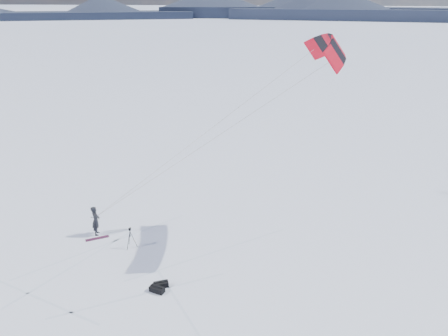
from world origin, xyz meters
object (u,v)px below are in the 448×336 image
(gear_bag_a, at_px, (161,285))
(gear_bag_b, at_px, (157,289))
(snowboard, at_px, (97,238))
(snowkiter, at_px, (97,234))
(tripod, at_px, (130,235))

(gear_bag_a, height_order, gear_bag_b, gear_bag_b)
(gear_bag_b, bearing_deg, snowboard, 155.62)
(snowkiter, bearing_deg, tripod, -129.79)
(snowkiter, xyz_separation_m, gear_bag_a, (5.85, -3.90, 0.15))
(tripod, distance_m, gear_bag_b, 4.70)
(gear_bag_a, bearing_deg, snowkiter, 114.07)
(tripod, xyz_separation_m, gear_bag_b, (3.10, -3.47, -0.67))
(snowkiter, height_order, gear_bag_a, snowkiter)
(snowboard, xyz_separation_m, tripod, (2.42, -0.35, 0.80))
(snowboard, bearing_deg, tripod, -47.01)
(gear_bag_a, distance_m, gear_bag_b, 0.41)
(gear_bag_a, xyz_separation_m, gear_bag_b, (-0.04, -0.40, 0.00))
(gear_bag_b, bearing_deg, tripod, 142.12)
(gear_bag_a, bearing_deg, gear_bag_b, -127.81)
(snowkiter, relative_size, gear_bag_a, 2.31)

